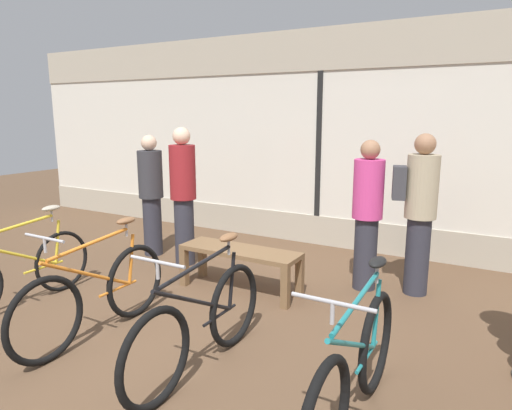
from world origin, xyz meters
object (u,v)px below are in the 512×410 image
Objects in this scene: bicycle_left at (96,295)px; customer_near_bench at (151,193)px; bicycle_far_right at (355,372)px; bicycle_far_left at (21,270)px; bicycle_right at (201,324)px; customer_by_window at (367,212)px; customer_near_rack at (183,193)px; customer_mid_floor at (419,209)px; display_bench at (240,257)px.

bicycle_left is 2.51m from customer_near_bench.
bicycle_far_left is at bearing 177.76° from bicycle_far_right.
customer_by_window is at bearing 75.45° from bicycle_right.
customer_near_rack is at bearing -9.31° from customer_near_bench.
bicycle_far_left is at bearing 176.35° from bicycle_left.
customer_by_window reaches higher than bicycle_far_left.
bicycle_left is 2.98m from customer_by_window.
customer_mid_floor is at bearing 8.97° from customer_near_rack.
customer_mid_floor reaches higher than display_bench.
customer_by_window is at bearing 104.90° from bicycle_far_right.
bicycle_far_left is 1.00× the size of bicycle_left.
bicycle_left is 1.66m from display_bench.
bicycle_right is 1.67m from display_bench.
customer_by_window is (1.21, 0.78, 0.50)m from display_bench.
customer_mid_floor reaches higher than bicycle_far_right.
bicycle_right is at bearing -104.55° from customer_by_window.
bicycle_right is 1.01× the size of customer_by_window.
customer_near_bench is (-0.04, 2.05, 0.51)m from bicycle_far_left.
customer_mid_floor is (1.14, 2.47, 0.58)m from bicycle_right.
bicycle_far_left is at bearing -142.77° from customer_by_window.
customer_near_rack is (-3.00, 2.08, 0.57)m from bicycle_far_right.
bicycle_far_left is 2.11m from customer_near_bench.
customer_by_window reaches higher than customer_near_bench.
customer_by_window reaches higher than bicycle_far_right.
customer_mid_floor is at bearing 92.51° from bicycle_far_right.
customer_near_rack reaches higher than customer_by_window.
bicycle_far_right is 1.03× the size of customer_near_bench.
bicycle_far_left is 2.31m from display_bench.
bicycle_far_left is 1.21m from bicycle_left.
customer_near_rack reaches higher than customer_near_bench.
customer_near_rack reaches higher than bicycle_far_right.
customer_near_rack reaches higher than bicycle_right.
bicycle_left reaches higher than bicycle_right.
bicycle_far_right is at bearing -2.24° from bicycle_far_left.
bicycle_left is at bearing -132.93° from customer_mid_floor.
display_bench is 0.77× the size of customer_near_rack.
bicycle_left reaches higher than display_bench.
bicycle_far_right is 2.46m from display_bench.
customer_mid_floor reaches higher than bicycle_left.
bicycle_far_right is at bearing -1.53° from bicycle_left.
bicycle_far_left is at bearing -107.81° from customer_near_rack.
customer_mid_floor reaches higher than bicycle_far_left.
customer_by_window is at bearing 4.15° from customer_near_bench.
bicycle_left is at bearing -73.73° from customer_near_rack.
display_bench is 1.96m from customer_near_bench.
bicycle_right reaches higher than display_bench.
customer_mid_floor is (2.30, 2.47, 0.57)m from bicycle_left.
bicycle_far_left is 0.98× the size of bicycle_far_right.
customer_mid_floor is (1.74, 0.91, 0.56)m from display_bench.
bicycle_right is at bearing -49.03° from customer_near_rack.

